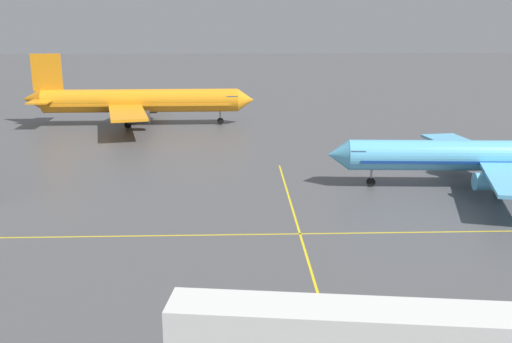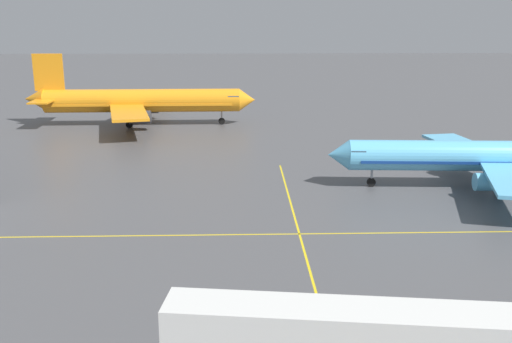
% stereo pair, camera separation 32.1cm
% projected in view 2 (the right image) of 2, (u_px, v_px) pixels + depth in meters
% --- Properties ---
extents(airliner_second_row, '(34.44, 29.67, 10.71)m').
position_uv_depth(airliner_second_row, '(482.00, 156.00, 65.24)').
color(airliner_second_row, '#5BB7E5').
rests_on(airliner_second_row, ground).
extents(airliner_third_row, '(40.78, 35.28, 12.71)m').
position_uv_depth(airliner_third_row, '(140.00, 101.00, 103.01)').
color(airliner_third_row, orange).
rests_on(airliner_third_row, ground).
extents(jet_bridge, '(21.47, 5.53, 5.58)m').
position_uv_depth(jet_bridge, '(413.00, 337.00, 27.75)').
color(jet_bridge, silver).
rests_on(jet_bridge, ground).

